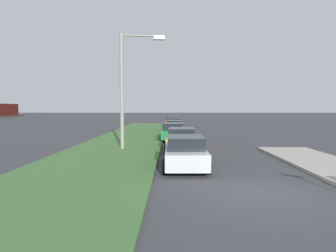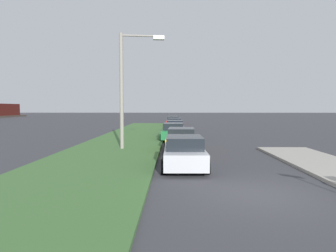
% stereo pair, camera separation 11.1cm
% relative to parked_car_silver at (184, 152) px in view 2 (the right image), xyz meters
% --- Properties ---
extents(ground, '(300.00, 300.00, 0.00)m').
position_rel_parked_car_silver_xyz_m(ground, '(-4.00, -2.20, -0.72)').
color(ground, '#38383D').
extents(grass_median, '(60.00, 6.00, 0.12)m').
position_rel_parked_car_silver_xyz_m(grass_median, '(6.00, 4.33, -0.66)').
color(grass_median, '#3D6633').
rests_on(grass_median, ground).
extents(parked_car_silver, '(4.32, 2.05, 1.47)m').
position_rel_parked_car_silver_xyz_m(parked_car_silver, '(0.00, 0.00, 0.00)').
color(parked_car_silver, '#B2B5BA').
rests_on(parked_car_silver, ground).
extents(parked_car_yellow, '(4.37, 2.16, 1.47)m').
position_rel_parked_car_silver_xyz_m(parked_car_yellow, '(5.31, -0.03, 0.00)').
color(parked_car_yellow, gold).
rests_on(parked_car_yellow, ground).
extents(parked_car_green, '(4.40, 2.21, 1.47)m').
position_rel_parked_car_silver_xyz_m(parked_car_green, '(11.24, 0.45, 0.00)').
color(parked_car_green, '#1E6B38').
rests_on(parked_car_green, ground).
extents(parked_car_blue, '(4.33, 2.08, 1.47)m').
position_rel_parked_car_silver_xyz_m(parked_car_blue, '(16.47, 0.33, 0.00)').
color(parked_car_blue, '#23389E').
rests_on(parked_car_blue, ground).
extents(parked_car_black, '(4.32, 2.05, 1.47)m').
position_rel_parked_car_silver_xyz_m(parked_car_black, '(22.66, 0.32, 0.00)').
color(parked_car_black, black).
rests_on(parked_car_black, ground).
extents(parked_car_red, '(4.40, 2.21, 1.47)m').
position_rel_parked_car_silver_xyz_m(parked_car_red, '(29.27, 0.46, 0.00)').
color(parked_car_red, red).
rests_on(parked_car_red, ground).
extents(parked_car_orange, '(4.33, 2.09, 1.47)m').
position_rel_parked_car_silver_xyz_m(parked_car_orange, '(35.53, 0.33, 0.00)').
color(parked_car_orange, orange).
rests_on(parked_car_orange, ground).
extents(streetlight, '(0.61, 2.87, 7.50)m').
position_rel_parked_car_silver_xyz_m(streetlight, '(5.45, 3.47, 3.67)').
color(streetlight, gray).
rests_on(streetlight, ground).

